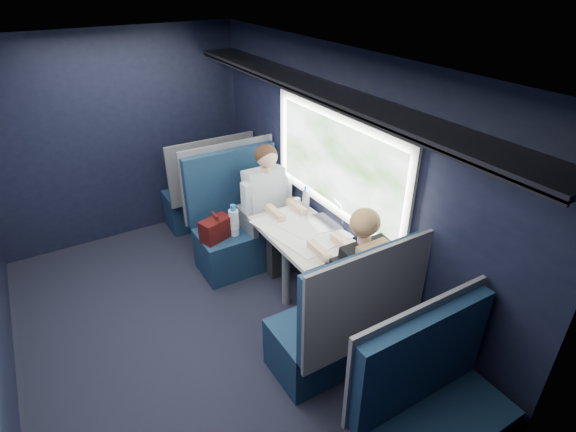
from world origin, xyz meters
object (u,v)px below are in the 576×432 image
man (270,202)px  woman (356,272)px  seat_row_front (208,193)px  laptop (329,215)px  bottle_small (306,198)px  seat_row_back (431,419)px  seat_bay_near (241,226)px  seat_bay_far (341,327)px  cup (297,202)px  table (301,240)px

man → woman: (0.00, -1.41, 0.01)m
seat_row_front → laptop: seat_row_front is taller
bottle_small → seat_row_back: bearing=-102.5°
seat_bay_near → seat_row_back: seat_bay_near is taller
seat_bay_near → seat_bay_far: size_ratio=1.00×
man → woman: 1.41m
laptop → woman: bearing=-109.3°
seat_bay_far → seat_row_back: (0.00, -0.92, -0.00)m
seat_row_front → cup: bearing=-73.0°
seat_bay_near → seat_bay_far: (0.01, -1.74, -0.01)m
man → woman: size_ratio=1.00×
seat_bay_near → woman: bearing=-80.5°
table → bottle_small: size_ratio=4.29×
woman → cup: woman is taller
seat_row_back → cup: seat_row_back is taller
laptop → seat_row_front: bearing=106.1°
table → cup: size_ratio=11.44×
woman → seat_row_front: bearing=95.7°
seat_bay_near → cup: seat_bay_near is taller
seat_bay_near → laptop: size_ratio=3.25×
seat_row_back → woman: (0.25, 1.09, 0.32)m
bottle_small → seat_bay_near: bearing=135.0°
seat_bay_far → seat_row_back: 0.92m
woman → bottle_small: size_ratio=5.68×
bottle_small → laptop: bearing=-85.3°
seat_bay_far → cup: bearing=72.5°
seat_bay_near → seat_row_front: 0.93m
table → seat_row_front: size_ratio=0.86×
bottle_small → table: bearing=-128.3°
woman → man: bearing=90.0°
table → seat_row_front: seat_row_front is taller
seat_bay_near → seat_row_front: bearing=89.2°
seat_bay_far → seat_row_back: size_ratio=1.09×
seat_bay_far → laptop: (0.51, 0.91, 0.40)m
seat_bay_far → bottle_small: 1.41m
bottle_small → cup: (-0.06, 0.06, -0.06)m
man → cup: bearing=-57.4°
seat_bay_near → laptop: bearing=-58.1°
seat_row_back → laptop: bearing=74.5°
seat_bay_far → seat_row_front: seat_bay_far is taller
woman → table: bearing=95.5°
woman → bottle_small: bearing=78.0°
table → bottle_small: bottle_small is taller
man → seat_bay_near: bearing=147.1°
seat_bay_far → seat_row_front: (0.00, 2.67, -0.00)m
seat_row_front → man: (0.25, -1.10, 0.31)m
woman → bottle_small: 1.11m
seat_row_front → seat_row_back: same height
seat_row_front → seat_row_back: bearing=-90.0°
woman → laptop: bearing=70.7°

